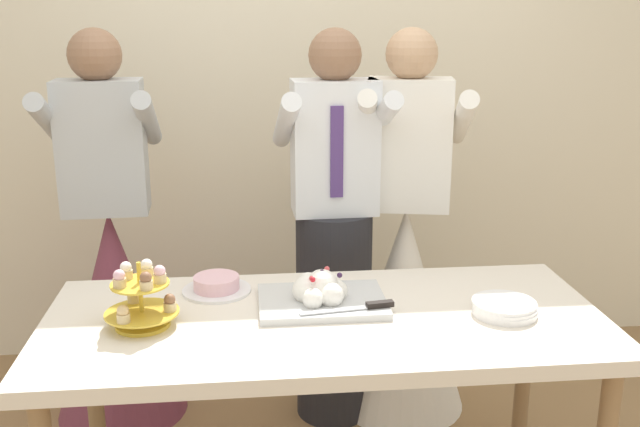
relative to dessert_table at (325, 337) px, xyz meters
name	(u,v)px	position (x,y,z in m)	size (l,w,h in m)	color
rear_wall	(292,68)	(0.00, 1.46, 0.75)	(5.20, 0.10, 2.90)	beige
dessert_table	(325,337)	(0.00, 0.00, 0.00)	(1.80, 0.80, 0.78)	silver
cupcake_stand	(141,299)	(-0.57, -0.02, 0.16)	(0.23, 0.23, 0.21)	gold
main_cake_tray	(321,294)	(0.00, 0.09, 0.11)	(0.43, 0.31, 0.13)	silver
plate_stack	(505,308)	(0.58, -0.05, 0.10)	(0.21, 0.21, 0.04)	white
round_cake	(217,285)	(-0.35, 0.24, 0.10)	(0.24, 0.24, 0.06)	white
person_groom	(334,251)	(0.12, 0.71, 0.05)	(0.47, 0.50, 1.66)	#232328
person_bride	(404,282)	(0.43, 0.75, -0.12)	(0.57, 0.57, 1.66)	white
person_guest	(114,288)	(-0.81, 0.81, -0.12)	(0.56, 0.56, 1.66)	brown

